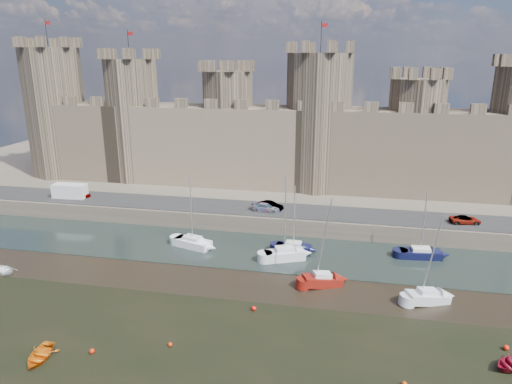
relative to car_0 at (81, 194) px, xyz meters
The scene contains 24 objects.
ground 49.42m from the car_0, 43.62° to the right, with size 160.00×160.00×0.00m, color black.
water_channel 37.21m from the car_0, 15.70° to the right, with size 160.00×12.00×0.08m, color black.
quay 44.19m from the car_0, 36.02° to the left, with size 160.00×60.00×2.50m, color #4C443A.
road 35.71m from the car_0, ahead, with size 160.00×7.00×0.10m, color black.
castle 38.72m from the car_0, 21.71° to the left, with size 108.50×11.00×29.00m.
car_0 is the anchor object (origin of this frame).
car_1 31.85m from the car_0, ahead, with size 1.37×3.93×1.29m, color gray.
car_2 31.40m from the car_0, ahead, with size 1.74×4.28×1.24m, color gray.
car_3 59.60m from the car_0, ahead, with size 1.92×4.16×1.16m, color gray.
van 1.75m from the car_0, 160.85° to the right, with size 5.40×2.16×2.36m, color silver.
sailboat_0 25.35m from the car_0, 24.67° to the right, with size 5.59×3.49×9.77m.
sailboat_1 37.88m from the car_0, 14.53° to the right, with size 4.63×1.96×9.13m.
sailboat_2 37.80m from the car_0, 18.67° to the right, with size 5.48×3.83×11.03m.
sailboat_3 53.51m from the car_0, ahead, with size 5.28×2.48×8.96m.
sailboat_4 44.70m from the car_0, 23.78° to the right, with size 4.79×3.40×10.44m.
sailboat_5 55.55m from the car_0, 20.60° to the right, with size 4.91×3.41×9.87m.
dinghy_0 40.29m from the car_0, 63.58° to the right, with size 2.43×0.70×3.40m, color #CD5F0C.
dinghy_4 64.29m from the car_0, 27.25° to the right, with size 2.42×0.70×3.38m, color maroon.
dinghy_6 22.44m from the car_0, 82.26° to the right, with size 2.35×0.68×3.29m, color silver.
buoy_0 42.73m from the car_0, 48.67° to the right, with size 0.41×0.41×0.41m, color red.
buoy_1 42.35m from the car_0, 35.69° to the right, with size 0.51×0.51×0.51m, color red.
buoy_3 63.52m from the car_0, 24.88° to the right, with size 0.50×0.50×0.50m, color red.
buoy_4 40.77m from the car_0, 57.56° to the right, with size 0.49×0.49×0.49m, color red.
buoy_5 58.63m from the car_0, 34.60° to the right, with size 0.42×0.42×0.42m, color red.
Camera 1 is at (6.88, -31.03, 25.03)m, focal length 32.00 mm.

